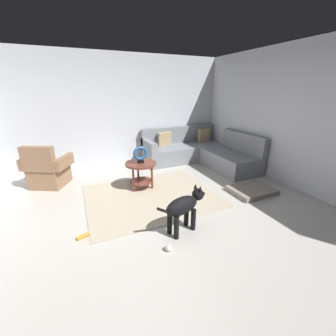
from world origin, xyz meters
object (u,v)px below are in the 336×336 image
Objects in this scene: dog at (184,206)px; dog_toy_ball at (169,248)px; torus_sculpture at (140,154)px; dog_toy_rope at (83,236)px; dog_bed_mat at (252,190)px; side_table at (141,169)px; armchair at (48,171)px; sectional_couch at (199,152)px.

dog_toy_ball is at bearing -65.55° from dog.
dog is at bearing -84.92° from torus_sculpture.
dog_toy_rope is (-0.95, 0.68, -0.02)m from dog_toy_ball.
side_table is at bearing 151.29° from dog_bed_mat.
torus_sculpture is 2.25m from dog_bed_mat.
dog is at bearing -25.69° from armchair.
dog_toy_rope is at bearing -145.84° from sectional_couch.
armchair is 11.49× the size of dog_toy_ball.
torus_sculpture is at bearing 151.29° from dog_bed_mat.
torus_sculpture is 1.98m from dog_toy_ball.
dog_bed_mat is 2.26m from dog_toy_ball.
sectional_couch is at bearing 89.84° from dog_bed_mat.
dog_bed_mat reaches higher than dog_toy_ball.
dog_bed_mat is 4.76× the size of dog_toy_rope.
torus_sculpture is 1.94× the size of dog_toy_rope.
dog is 0.58m from dog_toy_ball.
torus_sculpture is at bearing 170.14° from dog.
armchair is 3.10m from dog_toy_ball.
side_table is at bearing -154.24° from sectional_couch.
sectional_couch reaches higher than dog_toy_ball.
dog_toy_rope is (0.51, -2.03, -0.30)m from armchair.
dog reaches higher than side_table.
sectional_couch is at bearing 25.76° from side_table.
torus_sculpture reaches higher than dog.
dog is 9.70× the size of dog_toy_ball.
armchair is 1.90m from side_table.
side_table is at bearing 0.11° from armchair.
dog_toy_rope is (-1.18, -1.17, -0.39)m from side_table.
armchair reaches higher than dog.
torus_sculpture is (0.00, -0.00, 0.29)m from side_table.
dog reaches higher than dog_toy_rope.
armchair is at bearing 152.89° from torus_sculpture.
dog_toy_ball is (1.46, -2.71, -0.28)m from armchair.
torus_sculpture is (-1.89, -0.91, 0.42)m from sectional_couch.
side_table is 1.70m from dog_toy_rope.
dog_toy_ball is (-0.36, -0.30, -0.33)m from dog.
sectional_couch is 3.49m from dog_toy_ball.
dog_bed_mat is at bearing 2.56° from dog_toy_rope.
torus_sculpture is 3.80× the size of dog_toy_ball.
torus_sculpture is 1.59m from dog.
sectional_couch is 6.90× the size of torus_sculpture.
sectional_couch reaches higher than dog_bed_mat.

